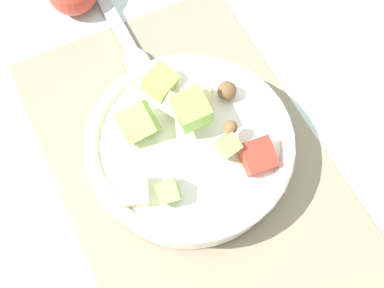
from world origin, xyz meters
TOP-DOWN VIEW (x-y plane):
  - ground_plane at (0.00, 0.00)m, footprint 2.40×2.40m
  - placemat at (0.00, 0.00)m, footprint 0.51×0.32m
  - salad_bowl at (0.01, -0.00)m, footprint 0.25×0.25m
  - serving_spoon at (0.22, -0.00)m, footprint 0.23×0.04m

SIDE VIEW (x-z plane):
  - ground_plane at x=0.00m, z-range 0.00..0.00m
  - placemat at x=0.00m, z-range 0.00..0.01m
  - serving_spoon at x=0.22m, z-range 0.00..0.02m
  - salad_bowl at x=0.01m, z-range -0.01..0.09m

